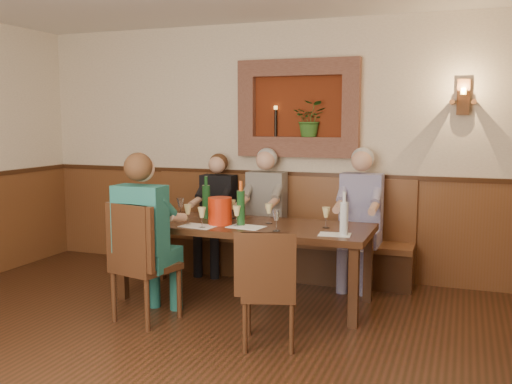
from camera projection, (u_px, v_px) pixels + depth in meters
ground_plane at (143, 382)px, 3.78m from camera, size 6.00×6.00×0.00m
room_shell at (136, 94)px, 3.54m from camera, size 6.04×6.04×2.82m
wainscoting at (141, 297)px, 3.71m from camera, size 6.02×6.02×1.15m
wall_niche at (301, 112)px, 6.21m from camera, size 1.36×0.30×1.06m
wall_sconce at (463, 98)px, 5.61m from camera, size 0.25×0.20×0.35m
dining_table at (244, 231)px, 5.42m from camera, size 2.40×0.90×0.75m
bench at (275, 246)px, 6.34m from camera, size 3.00×0.45×1.11m
chair_near_left at (145, 286)px, 4.91m from camera, size 0.56×0.56×1.04m
chair_near_right at (269, 312)px, 4.37m from camera, size 0.50×0.50×0.92m
person_bench_left at (216, 224)px, 6.45m from camera, size 0.39×0.47×1.35m
person_bench_mid at (264, 224)px, 6.25m from camera, size 0.42×0.51×1.42m
person_bench_right at (359, 230)px, 5.88m from camera, size 0.43×0.53×1.45m
person_chair_front at (147, 251)px, 4.91m from camera, size 0.44×0.53×1.46m
spittoon_bucket at (220, 211)px, 5.35m from camera, size 0.26×0.26×0.26m
wine_bottle_green_a at (241, 207)px, 5.30m from camera, size 0.09×0.09×0.42m
wine_bottle_green_b at (206, 201)px, 5.69m from camera, size 0.10×0.10×0.42m
water_bottle at (344, 218)px, 4.83m from camera, size 0.09×0.09×0.38m
tasting_sheet_a at (159, 219)px, 5.63m from camera, size 0.27×0.21×0.00m
tasting_sheet_b at (246, 227)px, 5.23m from camera, size 0.35×0.27×0.00m
tasting_sheet_c at (335, 235)px, 4.88m from camera, size 0.29×0.22×0.00m
tasting_sheet_d at (199, 226)px, 5.27m from camera, size 0.35×0.26×0.00m
wine_glass_0 at (157, 210)px, 5.61m from camera, size 0.08×0.08×0.19m
wine_glass_1 at (180, 207)px, 5.77m from camera, size 0.08×0.08×0.19m
wine_glass_2 at (188, 214)px, 5.35m from camera, size 0.08×0.08×0.19m
wine_glass_3 at (222, 211)px, 5.53m from camera, size 0.08×0.08×0.19m
wine_glass_4 at (237, 216)px, 5.27m from camera, size 0.08×0.08×0.19m
wine_glass_5 at (269, 213)px, 5.40m from camera, size 0.08×0.08×0.19m
wine_glass_6 at (276, 220)px, 5.03m from camera, size 0.08×0.08×0.19m
wine_glass_7 at (326, 217)px, 5.19m from camera, size 0.08×0.08×0.19m
wine_glass_8 at (343, 223)px, 4.90m from camera, size 0.08×0.08×0.19m
wine_glass_9 at (202, 218)px, 5.17m from camera, size 0.08×0.08×0.19m
wine_glass_10 at (232, 209)px, 5.65m from camera, size 0.08×0.08×0.19m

